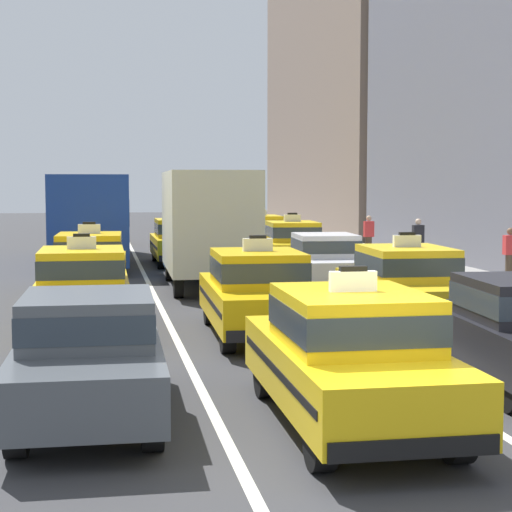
{
  "coord_description": "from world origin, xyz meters",
  "views": [
    {
      "loc": [
        -2.98,
        -8.3,
        2.92
      ],
      "look_at": [
        0.48,
        10.48,
        1.3
      ],
      "focal_mm": 59.53,
      "sensor_mm": 36.0,
      "label": 1
    }
  ],
  "objects_px": {
    "taxi_right_second": "(405,285)",
    "pedestrian_by_storefront": "(418,243)",
    "sedan_right_third": "(325,261)",
    "taxi_right_fifth": "(259,235)",
    "taxi_center_fourth": "(178,240)",
    "box_truck_center_third": "(206,224)",
    "taxi_center_nearest": "(350,355)",
    "taxi_right_fourth": "(292,245)",
    "taxi_right_sixth": "(234,228)",
    "pedestrian_near_crosswalk": "(369,237)",
    "sedan_left_nearest": "(89,352)",
    "taxi_left_second": "(83,288)",
    "taxi_left_third": "(90,264)",
    "taxi_left_fifth": "(96,227)",
    "taxi_center_second": "(257,291)",
    "pedestrian_trailing": "(510,255)",
    "bus_left_fourth": "(94,214)"
  },
  "relations": [
    {
      "from": "taxi_center_second",
      "to": "taxi_center_fourth",
      "type": "xyz_separation_m",
      "value": [
        -0.13,
        14.98,
        0.0
      ]
    },
    {
      "from": "box_truck_center_third",
      "to": "taxi_center_second",
      "type": "bearing_deg",
      "value": -90.26
    },
    {
      "from": "pedestrian_near_crosswalk",
      "to": "taxi_left_third",
      "type": "bearing_deg",
      "value": -141.4
    },
    {
      "from": "taxi_center_nearest",
      "to": "taxi_center_second",
      "type": "distance_m",
      "value": 6.13
    },
    {
      "from": "taxi_center_nearest",
      "to": "sedan_right_third",
      "type": "distance_m",
      "value": 12.88
    },
    {
      "from": "sedan_right_third",
      "to": "taxi_right_fifth",
      "type": "height_order",
      "value": "taxi_right_fifth"
    },
    {
      "from": "box_truck_center_third",
      "to": "taxi_right_second",
      "type": "relative_size",
      "value": 1.51
    },
    {
      "from": "taxi_left_fifth",
      "to": "pedestrian_near_crosswalk",
      "type": "xyz_separation_m",
      "value": [
        10.03,
        -11.05,
        0.08
      ]
    },
    {
      "from": "taxi_right_second",
      "to": "taxi_center_fourth",
      "type": "bearing_deg",
      "value": 102.77
    },
    {
      "from": "taxi_left_second",
      "to": "bus_left_fourth",
      "type": "relative_size",
      "value": 0.41
    },
    {
      "from": "box_truck_center_third",
      "to": "taxi_center_fourth",
      "type": "bearing_deg",
      "value": 91.45
    },
    {
      "from": "taxi_left_second",
      "to": "sedan_right_third",
      "type": "bearing_deg",
      "value": 39.57
    },
    {
      "from": "taxi_center_fourth",
      "to": "taxi_right_fifth",
      "type": "bearing_deg",
      "value": 39.13
    },
    {
      "from": "taxi_left_third",
      "to": "taxi_right_fifth",
      "type": "height_order",
      "value": "same"
    },
    {
      "from": "sedan_left_nearest",
      "to": "taxi_center_fourth",
      "type": "relative_size",
      "value": 0.95
    },
    {
      "from": "taxi_right_fourth",
      "to": "pedestrian_trailing",
      "type": "height_order",
      "value": "taxi_right_fourth"
    },
    {
      "from": "taxi_right_fifth",
      "to": "taxi_right_sixth",
      "type": "bearing_deg",
      "value": 91.18
    },
    {
      "from": "taxi_right_sixth",
      "to": "taxi_left_second",
      "type": "bearing_deg",
      "value": -106.34
    },
    {
      "from": "taxi_right_second",
      "to": "pedestrian_by_storefront",
      "type": "relative_size",
      "value": 2.83
    },
    {
      "from": "taxi_left_second",
      "to": "taxi_right_sixth",
      "type": "xyz_separation_m",
      "value": [
        6.56,
        22.38,
        0.0
      ]
    },
    {
      "from": "taxi_left_third",
      "to": "sedan_right_third",
      "type": "height_order",
      "value": "taxi_left_third"
    },
    {
      "from": "taxi_left_third",
      "to": "taxi_left_fifth",
      "type": "xyz_separation_m",
      "value": [
        0.08,
        19.12,
        0.0
      ]
    },
    {
      "from": "sedan_left_nearest",
      "to": "taxi_left_third",
      "type": "bearing_deg",
      "value": 90.54
    },
    {
      "from": "taxi_center_nearest",
      "to": "taxi_right_second",
      "type": "distance_m",
      "value": 7.33
    },
    {
      "from": "box_truck_center_third",
      "to": "pedestrian_trailing",
      "type": "height_order",
      "value": "box_truck_center_third"
    },
    {
      "from": "sedan_left_nearest",
      "to": "taxi_right_fourth",
      "type": "relative_size",
      "value": 0.93
    },
    {
      "from": "taxi_right_sixth",
      "to": "pedestrian_by_storefront",
      "type": "height_order",
      "value": "taxi_right_sixth"
    },
    {
      "from": "bus_left_fourth",
      "to": "pedestrian_trailing",
      "type": "relative_size",
      "value": 7.29
    },
    {
      "from": "taxi_right_fifth",
      "to": "taxi_right_sixth",
      "type": "height_order",
      "value": "same"
    },
    {
      "from": "taxi_left_third",
      "to": "taxi_right_sixth",
      "type": "distance_m",
      "value": 18.35
    },
    {
      "from": "taxi_center_fourth",
      "to": "sedan_right_third",
      "type": "distance_m",
      "value": 9.16
    },
    {
      "from": "sedan_left_nearest",
      "to": "taxi_right_fourth",
      "type": "bearing_deg",
      "value": 69.38
    },
    {
      "from": "taxi_center_nearest",
      "to": "sedan_right_third",
      "type": "xyz_separation_m",
      "value": [
        3.06,
        12.52,
        -0.03
      ]
    },
    {
      "from": "taxi_center_second",
      "to": "pedestrian_near_crosswalk",
      "type": "bearing_deg",
      "value": 64.4
    },
    {
      "from": "sedan_left_nearest",
      "to": "taxi_center_second",
      "type": "xyz_separation_m",
      "value": [
        3.09,
        5.23,
        0.03
      ]
    },
    {
      "from": "sedan_left_nearest",
      "to": "taxi_right_second",
      "type": "bearing_deg",
      "value": 42.53
    },
    {
      "from": "sedan_left_nearest",
      "to": "bus_left_fourth",
      "type": "bearing_deg",
      "value": 90.18
    },
    {
      "from": "taxi_center_nearest",
      "to": "taxi_right_fourth",
      "type": "height_order",
      "value": "same"
    },
    {
      "from": "taxi_center_second",
      "to": "pedestrian_trailing",
      "type": "bearing_deg",
      "value": 36.91
    },
    {
      "from": "sedan_right_third",
      "to": "taxi_left_fifth",
      "type": "bearing_deg",
      "value": 107.93
    },
    {
      "from": "taxi_right_second",
      "to": "taxi_left_fifth",
      "type": "bearing_deg",
      "value": 104.08
    },
    {
      "from": "taxi_center_nearest",
      "to": "taxi_center_fourth",
      "type": "bearing_deg",
      "value": 90.36
    },
    {
      "from": "taxi_center_fourth",
      "to": "pedestrian_near_crosswalk",
      "type": "xyz_separation_m",
      "value": [
        7.05,
        -0.54,
        0.08
      ]
    },
    {
      "from": "sedan_left_nearest",
      "to": "taxi_left_second",
      "type": "bearing_deg",
      "value": 91.76
    },
    {
      "from": "taxi_right_sixth",
      "to": "pedestrian_trailing",
      "type": "bearing_deg",
      "value": -73.22
    },
    {
      "from": "taxi_right_second",
      "to": "pedestrian_by_storefront",
      "type": "distance_m",
      "value": 11.08
    },
    {
      "from": "taxi_center_fourth",
      "to": "taxi_right_fifth",
      "type": "distance_m",
      "value": 4.55
    },
    {
      "from": "box_truck_center_third",
      "to": "taxi_right_fifth",
      "type": "relative_size",
      "value": 1.53
    },
    {
      "from": "taxi_right_second",
      "to": "taxi_right_fifth",
      "type": "xyz_separation_m",
      "value": [
        0.24,
        17.36,
        0.0
      ]
    },
    {
      "from": "sedan_left_nearest",
      "to": "taxi_right_sixth",
      "type": "relative_size",
      "value": 0.93
    }
  ]
}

